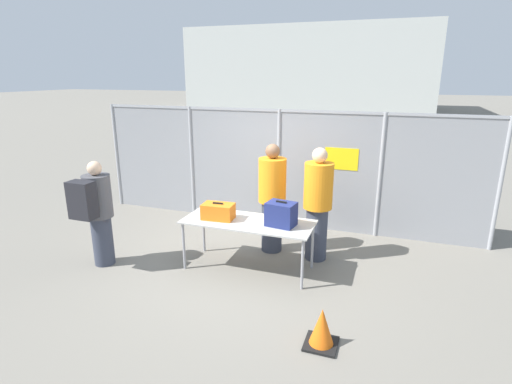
# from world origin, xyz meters

# --- Properties ---
(ground_plane) EXTENTS (120.00, 120.00, 0.00)m
(ground_plane) POSITION_xyz_m (0.00, 0.00, 0.00)
(ground_plane) COLOR slate
(fence_section) EXTENTS (7.59, 0.07, 2.25)m
(fence_section) POSITION_xyz_m (0.01, 1.93, 1.18)
(fence_section) COLOR #9EA0A5
(fence_section) RESTS_ON ground_plane
(inspection_table) EXTENTS (1.96, 0.79, 0.77)m
(inspection_table) POSITION_xyz_m (0.12, -0.09, 0.72)
(inspection_table) COLOR #B2B2AD
(inspection_table) RESTS_ON ground_plane
(suitcase_orange) EXTENTS (0.48, 0.32, 0.26)m
(suitcase_orange) POSITION_xyz_m (-0.34, -0.15, 0.89)
(suitcase_orange) COLOR orange
(suitcase_orange) RESTS_ON inspection_table
(suitcase_navy) EXTENTS (0.44, 0.35, 0.37)m
(suitcase_navy) POSITION_xyz_m (0.63, -0.10, 0.95)
(suitcase_navy) COLOR navy
(suitcase_navy) RESTS_ON inspection_table
(traveler_hooded) EXTENTS (0.41, 0.63, 1.65)m
(traveler_hooded) POSITION_xyz_m (-2.07, -0.75, 0.91)
(traveler_hooded) COLOR #383D4C
(traveler_hooded) RESTS_ON ground_plane
(security_worker_near) EXTENTS (0.45, 0.45, 1.82)m
(security_worker_near) POSITION_xyz_m (0.26, 0.67, 0.94)
(security_worker_near) COLOR #383D4C
(security_worker_near) RESTS_ON ground_plane
(security_worker_far) EXTENTS (0.45, 0.45, 1.81)m
(security_worker_far) POSITION_xyz_m (1.03, 0.61, 0.94)
(security_worker_far) COLOR #383D4C
(security_worker_far) RESTS_ON ground_plane
(utility_trailer) EXTENTS (3.52, 2.26, 0.70)m
(utility_trailer) POSITION_xyz_m (2.08, 3.16, 0.41)
(utility_trailer) COLOR silver
(utility_trailer) RESTS_ON ground_plane
(distant_hangar) EXTENTS (17.79, 11.84, 6.18)m
(distant_hangar) POSITION_xyz_m (-4.59, 28.47, 3.09)
(distant_hangar) COLOR #B2B7B2
(distant_hangar) RESTS_ON ground_plane
(traffic_cone) EXTENTS (0.36, 0.36, 0.45)m
(traffic_cone) POSITION_xyz_m (1.52, -1.53, 0.21)
(traffic_cone) COLOR black
(traffic_cone) RESTS_ON ground_plane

